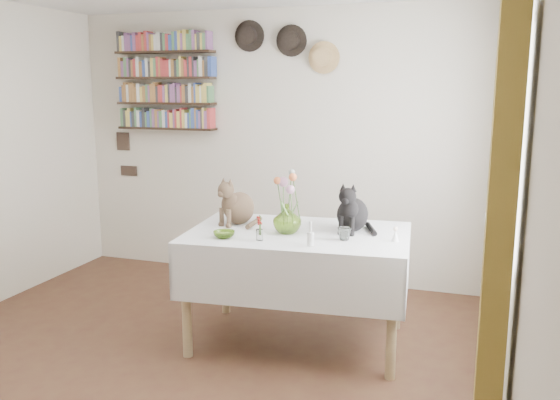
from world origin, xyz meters
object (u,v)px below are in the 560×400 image
(dining_table, at_px, (298,260))
(tabby_cat, at_px, (239,199))
(bookshelf_unit, at_px, (165,82))
(black_cat, at_px, (353,206))
(flower_vase, at_px, (287,219))

(dining_table, relative_size, tabby_cat, 4.49)
(tabby_cat, xyz_separation_m, bookshelf_unit, (-1.24, 1.19, 0.85))
(tabby_cat, distance_m, black_cat, 0.84)
(dining_table, height_order, bookshelf_unit, bookshelf_unit)
(dining_table, bearing_deg, bookshelf_unit, 143.11)
(dining_table, distance_m, tabby_cat, 0.63)
(black_cat, bearing_deg, flower_vase, -147.34)
(tabby_cat, xyz_separation_m, black_cat, (0.84, 0.05, 0.00))
(dining_table, bearing_deg, tabby_cat, 166.90)
(tabby_cat, distance_m, flower_vase, 0.47)
(dining_table, relative_size, black_cat, 4.48)
(flower_vase, xyz_separation_m, bookshelf_unit, (-1.67, 1.36, 0.93))
(tabby_cat, relative_size, bookshelf_unit, 0.36)
(black_cat, relative_size, bookshelf_unit, 0.36)
(tabby_cat, relative_size, black_cat, 1.00)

